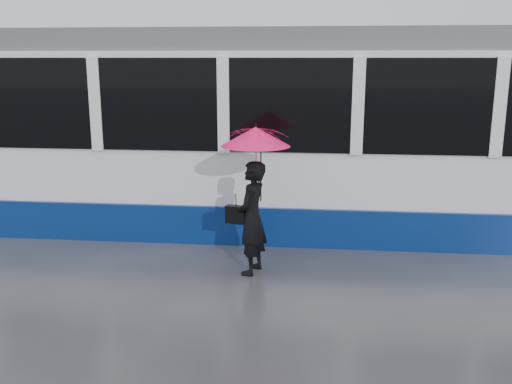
# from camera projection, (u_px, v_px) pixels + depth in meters

# --- Properties ---
(ground) EXTENTS (90.00, 90.00, 0.00)m
(ground) POSITION_uv_depth(u_px,v_px,m) (305.00, 277.00, 7.71)
(ground) COLOR #2C2B31
(ground) RESTS_ON ground
(rails) EXTENTS (34.00, 1.51, 0.02)m
(rails) POSITION_uv_depth(u_px,v_px,m) (308.00, 224.00, 10.13)
(rails) COLOR #3F3D38
(rails) RESTS_ON ground
(tram) EXTENTS (26.00, 2.56, 3.35)m
(tram) POSITION_uv_depth(u_px,v_px,m) (264.00, 133.00, 9.84)
(tram) COLOR white
(tram) RESTS_ON ground
(woman) EXTENTS (0.50, 0.64, 1.56)m
(woman) POSITION_uv_depth(u_px,v_px,m) (252.00, 218.00, 7.72)
(woman) COLOR black
(woman) RESTS_ON ground
(umbrella) EXTENTS (1.11, 1.11, 1.06)m
(umbrella) POSITION_uv_depth(u_px,v_px,m) (256.00, 150.00, 7.50)
(umbrella) COLOR #E9135F
(umbrella) RESTS_ON ground
(handbag) EXTENTS (0.30, 0.18, 0.42)m
(handbag) POSITION_uv_depth(u_px,v_px,m) (236.00, 214.00, 7.76)
(handbag) COLOR black
(handbag) RESTS_ON ground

